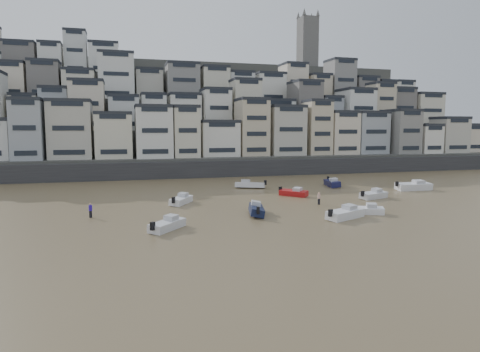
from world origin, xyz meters
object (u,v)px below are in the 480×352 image
object	(u,v)px
boat_d	(374,194)
boat_e	(294,192)
boat_h	(250,184)
boat_f	(181,199)
boat_b	(366,209)
boat_g	(414,185)
person_pink	(319,198)
person_blue	(90,210)
boat_i	(332,182)
boat_j	(167,223)
boat_c	(256,209)
boat_a	(345,212)

from	to	relation	value
boat_d	boat_e	xyz separation A→B (m)	(-10.56, 5.48, -0.07)
boat_h	boat_f	bearing A→B (deg)	67.71
boat_b	boat_f	world-z (taller)	boat_f
boat_h	boat_e	bearing A→B (deg)	135.43
boat_h	boat_g	bearing A→B (deg)	-175.97
boat_b	person_pink	size ratio (longest dim) A/B	2.64
person_blue	person_pink	world-z (taller)	same
boat_e	boat_f	world-z (taller)	boat_f
boat_b	boat_i	xyz separation A→B (m)	(8.16, 24.25, 0.19)
boat_f	boat_j	distance (m)	15.44
boat_b	person_pink	xyz separation A→B (m)	(-2.61, 7.57, 0.24)
boat_g	boat_c	bearing A→B (deg)	-155.78
boat_c	boat_d	xyz separation A→B (m)	(20.54, 6.81, -0.01)
boat_e	boat_j	distance (m)	27.36
boat_d	boat_g	world-z (taller)	boat_g
boat_c	person_pink	bearing A→B (deg)	-53.74
boat_f	boat_g	size ratio (longest dim) A/B	0.80
boat_e	boat_i	xyz separation A→B (m)	(11.19, 8.74, 0.15)
boat_j	boat_i	bearing A→B (deg)	-10.72
boat_j	boat_g	bearing A→B (deg)	-27.27
boat_a	boat_j	distance (m)	20.41
boat_a	boat_g	bearing A→B (deg)	12.46
boat_e	boat_j	world-z (taller)	boat_j
boat_c	boat_i	xyz separation A→B (m)	(21.17, 21.04, 0.08)
person_blue	boat_i	bearing A→B (deg)	23.38
boat_e	person_pink	bearing A→B (deg)	-37.56
boat_a	person_pink	bearing A→B (deg)	57.37
boat_b	boat_e	size ratio (longest dim) A/B	0.94
boat_h	boat_a	bearing A→B (deg)	121.53
person_pink	boat_a	bearing A→B (deg)	-97.37
boat_f	boat_h	size ratio (longest dim) A/B	0.94
boat_c	boat_d	size ratio (longest dim) A/B	1.01
boat_d	boat_h	distance (m)	21.49
boat_a	boat_f	xyz separation A→B (m)	(-16.94, 15.00, -0.07)
boat_d	boat_i	world-z (taller)	boat_i
boat_b	boat_e	world-z (taller)	boat_e
boat_a	person_blue	xyz separation A→B (m)	(-28.42, 8.53, 0.07)
boat_h	person_pink	bearing A→B (deg)	128.29
boat_d	boat_g	size ratio (longest dim) A/B	0.80
boat_i	boat_g	bearing A→B (deg)	65.12
boat_i	person_blue	size ratio (longest dim) A/B	3.45
boat_b	person_blue	size ratio (longest dim) A/B	2.64
boat_d	boat_h	world-z (taller)	boat_h
boat_e	boat_i	distance (m)	14.20
person_blue	boat_c	bearing A→B (deg)	-10.53
boat_f	person_pink	distance (m)	19.01
person_pink	boat_g	bearing A→B (deg)	21.10
boat_d	boat_j	world-z (taller)	boat_d
boat_c	boat_i	distance (m)	29.84
boat_a	boat_c	bearing A→B (deg)	126.42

